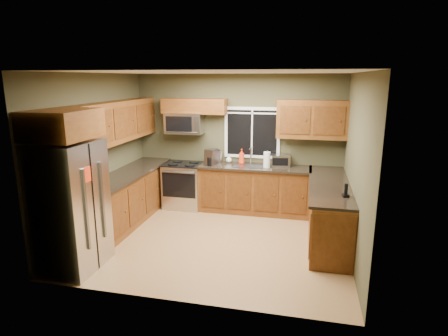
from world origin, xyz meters
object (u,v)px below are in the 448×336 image
at_px(coffee_maker, 211,158).
at_px(paper_towel_roll, 267,160).
at_px(toaster_oven, 281,160).
at_px(refrigerator, 71,206).
at_px(microwave, 185,123).
at_px(range, 184,185).
at_px(kettle, 218,156).
at_px(soap_bottle_a, 242,156).
at_px(soap_bottle_c, 229,159).
at_px(cordless_phone, 346,193).

distance_m(coffee_maker, paper_towel_roll, 1.10).
height_order(toaster_oven, paper_towel_roll, paper_towel_roll).
distance_m(refrigerator, paper_towel_roll, 3.63).
bearing_deg(microwave, toaster_oven, 0.33).
relative_size(range, kettle, 3.19).
bearing_deg(kettle, soap_bottle_a, -1.66).
bearing_deg(kettle, toaster_oven, -1.49).
relative_size(kettle, paper_towel_roll, 0.88).
bearing_deg(soap_bottle_c, coffee_maker, -134.68).
relative_size(kettle, cordless_phone, 1.48).
relative_size(toaster_oven, soap_bottle_c, 2.56).
distance_m(soap_bottle_a, soap_bottle_c, 0.29).
bearing_deg(kettle, refrigerator, -114.86).
distance_m(refrigerator, coffee_maker, 2.99).
relative_size(toaster_oven, paper_towel_roll, 1.15).
bearing_deg(soap_bottle_c, cordless_phone, -40.88).
height_order(microwave, toaster_oven, microwave).
bearing_deg(soap_bottle_a, range, -171.92).
bearing_deg(soap_bottle_a, toaster_oven, -1.38).
height_order(toaster_oven, coffee_maker, coffee_maker).
relative_size(refrigerator, paper_towel_roll, 5.37).
bearing_deg(cordless_phone, kettle, 142.49).
distance_m(paper_towel_roll, soap_bottle_a, 0.57).
relative_size(refrigerator, kettle, 6.12).
bearing_deg(cordless_phone, soap_bottle_a, 136.05).
xyz_separation_m(refrigerator, microwave, (0.69, 2.91, 0.83)).
relative_size(range, paper_towel_roll, 2.80).
height_order(soap_bottle_a, cordless_phone, soap_bottle_a).
bearing_deg(refrigerator, paper_towel_roll, 48.76).
relative_size(refrigerator, coffee_maker, 5.65).
bearing_deg(soap_bottle_c, refrigerator, -117.97).
bearing_deg(toaster_oven, microwave, -179.67).
bearing_deg(soap_bottle_a, refrigerator, -122.34).
bearing_deg(cordless_phone, paper_towel_roll, 129.99).
height_order(kettle, paper_towel_roll, paper_towel_roll).
bearing_deg(range, cordless_phone, -28.17).
height_order(range, paper_towel_roll, paper_towel_roll).
bearing_deg(range, soap_bottle_a, 8.08).
height_order(range, soap_bottle_a, soap_bottle_a).
bearing_deg(toaster_oven, refrigerator, -132.14).
bearing_deg(soap_bottle_c, soap_bottle_a, -11.09).
height_order(refrigerator, range, refrigerator).
distance_m(refrigerator, soap_bottle_c, 3.39).
bearing_deg(cordless_phone, range, 151.83).
distance_m(refrigerator, range, 2.89).
bearing_deg(coffee_maker, kettle, 74.25).
relative_size(kettle, soap_bottle_c, 1.96).
height_order(range, cordless_phone, cordless_phone).
relative_size(microwave, kettle, 2.58).
bearing_deg(refrigerator, coffee_maker, 64.33).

